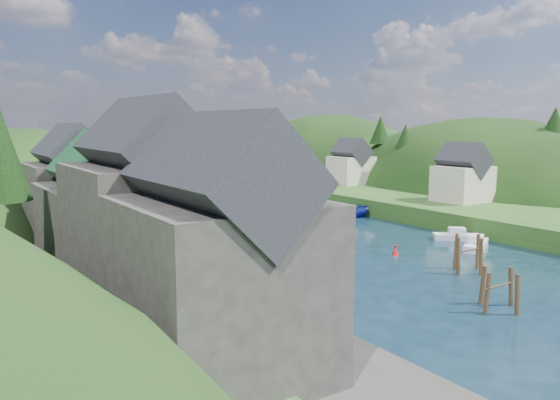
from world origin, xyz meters
TOP-DOWN VIEW (x-y plane):
  - ground at (0.00, 50.00)m, footprint 600.00×600.00m
  - hillside_right at (45.00, 75.00)m, footprint 36.00×245.56m
  - far_hills at (1.22, 174.01)m, footprint 103.00×68.00m
  - hill_trees at (1.40, 63.93)m, footprint 91.03×147.82m
  - quay_left at (-24.00, 20.00)m, footprint 12.00×110.00m
  - terrace_left_grass at (-31.00, 20.00)m, footprint 12.00×110.00m
  - quayside_buildings at (-26.00, 6.39)m, footprint 8.00×35.84m
  - boat_sheds at (-26.00, 39.00)m, footprint 7.00×21.00m
  - terrace_right at (25.00, 40.00)m, footprint 16.00×120.00m
  - right_bank_cottages at (28.00, 48.33)m, footprint 9.00×59.24m
  - piling_cluster_near at (-2.65, -4.44)m, footprint 3.43×3.18m
  - piling_cluster_far at (3.98, 3.30)m, footprint 3.29×3.06m
  - channel_buoy_near at (3.13, 11.45)m, footprint 0.70×0.70m
  - channel_buoy_far at (0.85, 23.00)m, footprint 0.70×0.70m
  - moored_boats at (-0.06, 26.39)m, footprint 37.25×84.37m

SIDE VIEW (x-z plane):
  - far_hills at x=1.22m, z-range -32.80..11.20m
  - hillside_right at x=45.00m, z-range -31.41..16.59m
  - ground at x=0.00m, z-range 0.00..0.00m
  - channel_buoy_near at x=3.13m, z-range -0.07..1.03m
  - channel_buoy_far at x=0.85m, z-range -0.07..1.03m
  - moored_boats at x=-0.06m, z-range -0.47..1.51m
  - quay_left at x=-24.00m, z-range 0.00..2.00m
  - terrace_right at x=25.00m, z-range 0.00..2.40m
  - piling_cluster_near at x=-2.65m, z-range -0.57..2.97m
  - terrace_left_grass at x=-31.00m, z-range 0.00..2.50m
  - piling_cluster_far at x=3.98m, z-range -0.57..3.31m
  - boat_sheds at x=-26.00m, z-range 1.52..9.02m
  - right_bank_cottages at x=28.00m, z-range 1.64..10.05m
  - quayside_buildings at x=-26.00m, z-range 0.64..13.54m
  - hill_trees at x=1.40m, z-range 4.85..17.37m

